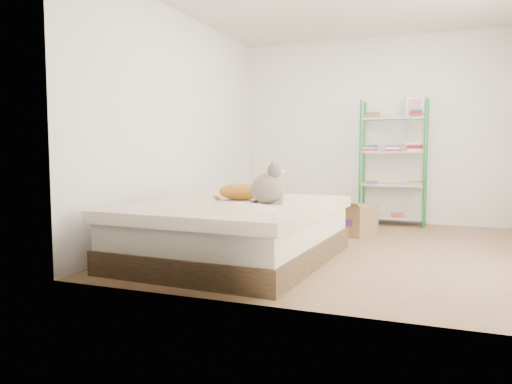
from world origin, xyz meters
The scene contains 7 objects.
room centered at (0.00, 0.00, 1.30)m, with size 3.81×4.21×2.61m.
bed centered at (-0.86, -0.89, 0.27)m, with size 1.81×2.21×0.54m.
orange_cat centered at (-0.89, -0.67, 0.65)m, with size 0.51×0.27×0.21m, color #C68329, non-canonical shape.
grey_cat centered at (-0.53, -0.87, 0.73)m, with size 0.28×0.33×0.38m, color gray, non-canonical shape.
shelf_unit centered at (0.31, 1.88, 0.87)m, with size 0.88×0.36×1.74m.
cardboard_box centered at (-0.09, 0.89, 0.19)m, with size 0.65×0.66×0.43m.
white_bin centered at (-1.59, 1.85, 0.17)m, with size 0.33×0.30×0.33m.
Camera 1 is at (1.00, -5.15, 1.05)m, focal length 35.00 mm.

